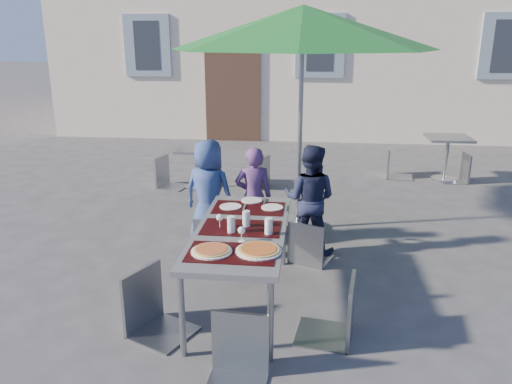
# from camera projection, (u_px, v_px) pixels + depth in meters

# --- Properties ---
(ground) EXTENTS (90.00, 90.00, 0.00)m
(ground) POSITION_uv_depth(u_px,v_px,m) (320.00, 300.00, 4.74)
(ground) COLOR #3F3F41
(ground) RESTS_ON ground
(dining_table) EXTENTS (0.80, 1.85, 0.76)m
(dining_table) POSITION_uv_depth(u_px,v_px,m) (241.00, 234.00, 4.50)
(dining_table) COLOR #444348
(dining_table) RESTS_ON ground
(pizza_near_left) EXTENTS (0.33, 0.33, 0.03)m
(pizza_near_left) POSITION_uv_depth(u_px,v_px,m) (212.00, 250.00, 3.97)
(pizza_near_left) COLOR white
(pizza_near_left) RESTS_ON dining_table
(pizza_near_right) EXTENTS (0.37, 0.37, 0.03)m
(pizza_near_right) POSITION_uv_depth(u_px,v_px,m) (259.00, 250.00, 3.98)
(pizza_near_right) COLOR white
(pizza_near_right) RESTS_ON dining_table
(glassware) EXTENTS (0.52, 0.41, 0.15)m
(glassware) POSITION_uv_depth(u_px,v_px,m) (245.00, 223.00, 4.38)
(glassware) COLOR silver
(glassware) RESTS_ON dining_table
(place_settings) EXTENTS (0.68, 0.44, 0.01)m
(place_settings) POSITION_uv_depth(u_px,v_px,m) (252.00, 205.00, 5.08)
(place_settings) COLOR white
(place_settings) RESTS_ON dining_table
(child_0) EXTENTS (0.70, 0.55, 1.27)m
(child_0) POSITION_uv_depth(u_px,v_px,m) (209.00, 193.00, 5.89)
(child_0) COLOR navy
(child_0) RESTS_ON ground
(child_1) EXTENTS (0.48, 0.36, 1.20)m
(child_1) POSITION_uv_depth(u_px,v_px,m) (254.00, 197.00, 5.85)
(child_1) COLOR #5C3771
(child_1) RESTS_ON ground
(child_2) EXTENTS (0.68, 0.49, 1.26)m
(child_2) POSITION_uv_depth(u_px,v_px,m) (310.00, 199.00, 5.66)
(child_2) COLOR #1B1F3C
(child_2) RESTS_ON ground
(chair_0) EXTENTS (0.44, 0.45, 0.87)m
(chair_0) POSITION_uv_depth(u_px,v_px,m) (212.00, 214.00, 5.56)
(chair_0) COLOR gray
(chair_0) RESTS_ON ground
(chair_1) EXTENTS (0.47, 0.48, 1.04)m
(chair_1) POSITION_uv_depth(u_px,v_px,m) (253.00, 203.00, 5.60)
(chair_1) COLOR gray
(chair_1) RESTS_ON ground
(chair_2) EXTENTS (0.53, 0.53, 0.93)m
(chair_2) POSITION_uv_depth(u_px,v_px,m) (310.00, 217.00, 5.37)
(chair_2) COLOR gray
(chair_2) RESTS_ON ground
(chair_3) EXTENTS (0.61, 0.61, 1.04)m
(chair_3) POSITION_uv_depth(u_px,v_px,m) (150.00, 265.00, 4.08)
(chair_3) COLOR gray
(chair_3) RESTS_ON ground
(chair_4) EXTENTS (0.51, 0.51, 1.01)m
(chair_4) POSITION_uv_depth(u_px,v_px,m) (340.00, 273.00, 3.98)
(chair_4) COLOR gray
(chair_4) RESTS_ON ground
(chair_5) EXTENTS (0.46, 0.46, 0.96)m
(chair_5) POSITION_uv_depth(u_px,v_px,m) (237.00, 313.00, 3.45)
(chair_5) COLOR gray
(chair_5) RESTS_ON ground
(patio_umbrella) EXTENTS (3.18, 3.18, 2.75)m
(patio_umbrella) POSITION_uv_depth(u_px,v_px,m) (303.00, 29.00, 5.79)
(patio_umbrella) COLOR #9C9FA3
(patio_umbrella) RESTS_ON ground
(cafe_table_0) EXTENTS (0.62, 0.62, 0.67)m
(cafe_table_0) POSITION_uv_depth(u_px,v_px,m) (197.00, 163.00, 8.15)
(cafe_table_0) COLOR #9C9FA3
(cafe_table_0) RESTS_ON ground
(bg_chair_l_0) EXTENTS (0.52, 0.52, 0.97)m
(bg_chair_l_0) POSITION_uv_depth(u_px,v_px,m) (166.00, 153.00, 8.17)
(bg_chair_l_0) COLOR #8E9399
(bg_chair_l_0) RESTS_ON ground
(bg_chair_r_0) EXTENTS (0.57, 0.57, 0.97)m
(bg_chair_r_0) POSITION_uv_depth(u_px,v_px,m) (258.00, 153.00, 8.18)
(bg_chair_r_0) COLOR gray
(bg_chair_r_0) RESTS_ON ground
(cafe_table_1) EXTENTS (0.72, 0.72, 0.77)m
(cafe_table_1) POSITION_uv_depth(u_px,v_px,m) (447.00, 150.00, 8.56)
(cafe_table_1) COLOR #9C9FA3
(cafe_table_1) RESTS_ON ground
(bg_chair_l_1) EXTENTS (0.50, 0.50, 1.00)m
(bg_chair_l_1) POSITION_uv_depth(u_px,v_px,m) (396.00, 145.00, 8.73)
(bg_chair_l_1) COLOR gray
(bg_chair_l_1) RESTS_ON ground
(bg_chair_r_1) EXTENTS (0.44, 0.44, 0.93)m
(bg_chair_r_1) POSITION_uv_depth(u_px,v_px,m) (462.00, 151.00, 8.48)
(bg_chair_r_1) COLOR gray
(bg_chair_r_1) RESTS_ON ground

